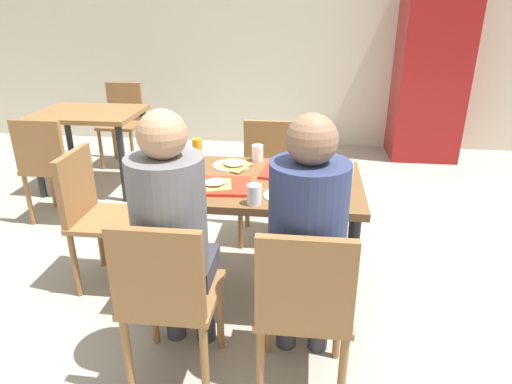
% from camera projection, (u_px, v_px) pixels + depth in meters
% --- Properties ---
extents(ground_plane, '(10.00, 10.00, 0.02)m').
position_uv_depth(ground_plane, '(256.00, 292.00, 2.78)').
color(ground_plane, '#9E998E').
extents(back_wall, '(10.00, 0.10, 2.80)m').
position_uv_depth(back_wall, '(289.00, 23.00, 5.16)').
color(back_wall, beige).
rests_on(back_wall, ground_plane).
extents(main_table, '(1.16, 0.76, 0.73)m').
position_uv_depth(main_table, '(256.00, 197.00, 2.53)').
color(main_table, brown).
rests_on(main_table, ground_plane).
extents(chair_near_left, '(0.40, 0.40, 0.85)m').
position_uv_depth(chair_near_left, '(167.00, 293.00, 1.92)').
color(chair_near_left, olive).
rests_on(chair_near_left, ground_plane).
extents(chair_near_right, '(0.40, 0.40, 0.85)m').
position_uv_depth(chair_near_right, '(304.00, 303.00, 1.86)').
color(chair_near_right, olive).
rests_on(chair_near_right, ground_plane).
extents(chair_far_side, '(0.40, 0.40, 0.85)m').
position_uv_depth(chair_far_side, '(268.00, 172.00, 3.28)').
color(chair_far_side, olive).
rests_on(chair_far_side, ground_plane).
extents(chair_left_end, '(0.40, 0.40, 0.85)m').
position_uv_depth(chair_left_end, '(95.00, 209.00, 2.69)').
color(chair_left_end, olive).
rests_on(chair_left_end, ground_plane).
extents(person_in_red, '(0.32, 0.42, 1.26)m').
position_uv_depth(person_in_red, '(172.00, 226.00, 1.95)').
color(person_in_red, '#383842').
rests_on(person_in_red, ground_plane).
extents(person_in_brown_jacket, '(0.32, 0.42, 1.26)m').
position_uv_depth(person_in_brown_jacket, '(307.00, 234.00, 1.89)').
color(person_in_brown_jacket, '#383842').
rests_on(person_in_brown_jacket, ground_plane).
extents(tray_red_near, '(0.38, 0.28, 0.02)m').
position_uv_depth(tray_red_near, '(215.00, 186.00, 2.39)').
color(tray_red_near, red).
rests_on(tray_red_near, main_table).
extents(tray_red_far, '(0.39, 0.30, 0.02)m').
position_uv_depth(tray_red_far, '(294.00, 173.00, 2.57)').
color(tray_red_far, red).
rests_on(tray_red_far, main_table).
extents(paper_plate_center, '(0.22, 0.22, 0.01)m').
position_uv_depth(paper_plate_center, '(231.00, 165.00, 2.70)').
color(paper_plate_center, white).
rests_on(paper_plate_center, main_table).
extents(paper_plate_near_edge, '(0.22, 0.22, 0.01)m').
position_uv_depth(paper_plate_near_edge, '(285.00, 195.00, 2.28)').
color(paper_plate_near_edge, white).
rests_on(paper_plate_near_edge, main_table).
extents(pizza_slice_a, '(0.23, 0.23, 0.02)m').
position_uv_depth(pizza_slice_a, '(215.00, 183.00, 2.38)').
color(pizza_slice_a, '#C68C47').
rests_on(pizza_slice_a, tray_red_near).
extents(pizza_slice_b, '(0.21, 0.19, 0.02)m').
position_uv_depth(pizza_slice_b, '(291.00, 172.00, 2.54)').
color(pizza_slice_b, '#C68C47').
rests_on(pizza_slice_b, tray_red_far).
extents(pizza_slice_c, '(0.23, 0.25, 0.02)m').
position_uv_depth(pizza_slice_c, '(234.00, 164.00, 2.69)').
color(pizza_slice_c, '#C68C47').
rests_on(pizza_slice_c, paper_plate_center).
extents(plastic_cup_a, '(0.07, 0.07, 0.10)m').
position_uv_depth(plastic_cup_a, '(258.00, 153.00, 2.77)').
color(plastic_cup_a, white).
rests_on(plastic_cup_a, main_table).
extents(plastic_cup_b, '(0.07, 0.07, 0.10)m').
position_uv_depth(plastic_cup_b, '(254.00, 195.00, 2.18)').
color(plastic_cup_b, white).
rests_on(plastic_cup_b, main_table).
extents(plastic_cup_c, '(0.07, 0.07, 0.10)m').
position_uv_depth(plastic_cup_c, '(177.00, 165.00, 2.58)').
color(plastic_cup_c, white).
rests_on(plastic_cup_c, main_table).
extents(soda_can, '(0.07, 0.07, 0.12)m').
position_uv_depth(soda_can, '(347.00, 172.00, 2.43)').
color(soda_can, '#B7BCC6').
rests_on(soda_can, main_table).
extents(condiment_bottle, '(0.06, 0.06, 0.16)m').
position_uv_depth(condiment_bottle, '(197.00, 152.00, 2.70)').
color(condiment_bottle, orange).
rests_on(condiment_bottle, main_table).
extents(foil_bundle, '(0.10, 0.10, 0.10)m').
position_uv_depth(foil_bundle, '(168.00, 169.00, 2.51)').
color(foil_bundle, silver).
rests_on(foil_bundle, main_table).
extents(drink_fridge, '(0.70, 0.60, 1.90)m').
position_uv_depth(drink_fridge, '(431.00, 71.00, 4.85)').
color(drink_fridge, maroon).
rests_on(drink_fridge, ground_plane).
extents(background_table, '(0.90, 0.70, 0.73)m').
position_uv_depth(background_table, '(90.00, 124.00, 4.10)').
color(background_table, olive).
rests_on(background_table, ground_plane).
extents(background_chair_near, '(0.40, 0.40, 0.85)m').
position_uv_depth(background_chair_near, '(49.00, 162.00, 3.47)').
color(background_chair_near, olive).
rests_on(background_chair_near, ground_plane).
extents(background_chair_far, '(0.40, 0.40, 0.85)m').
position_uv_depth(background_chair_far, '(123.00, 117.00, 4.82)').
color(background_chair_far, olive).
rests_on(background_chair_far, ground_plane).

